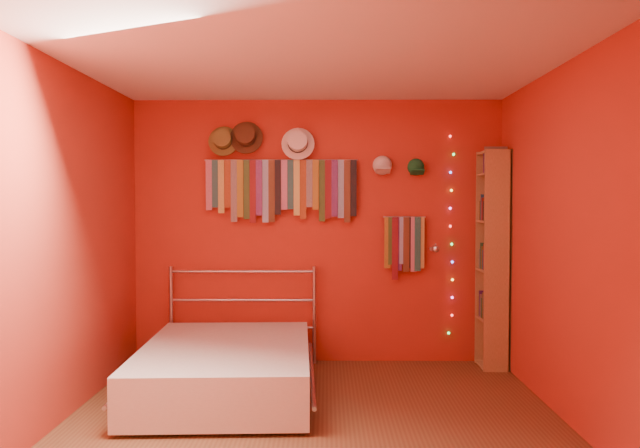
{
  "coord_description": "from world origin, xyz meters",
  "views": [
    {
      "loc": [
        0.09,
        -4.2,
        1.53
      ],
      "look_at": [
        0.03,
        0.9,
        1.35
      ],
      "focal_mm": 35.0,
      "sensor_mm": 36.0,
      "label": 1
    }
  ],
  "objects_px": {
    "bed": "(226,368)",
    "bookshelf": "(497,258)",
    "reading_lamp": "(435,249)",
    "tie_rack": "(282,187)"
  },
  "relations": [
    {
      "from": "bed",
      "to": "bookshelf",
      "type": "bearing_deg",
      "value": 17.38
    },
    {
      "from": "bookshelf",
      "to": "bed",
      "type": "xyz_separation_m",
      "value": [
        -2.36,
        -0.85,
        -0.8
      ]
    },
    {
      "from": "tie_rack",
      "to": "reading_lamp",
      "type": "bearing_deg",
      "value": -6.63
    },
    {
      "from": "reading_lamp",
      "to": "bookshelf",
      "type": "relative_size",
      "value": 0.15
    },
    {
      "from": "bookshelf",
      "to": "bed",
      "type": "distance_m",
      "value": 2.64
    },
    {
      "from": "tie_rack",
      "to": "bookshelf",
      "type": "relative_size",
      "value": 0.72
    },
    {
      "from": "tie_rack",
      "to": "bed",
      "type": "relative_size",
      "value": 0.75
    },
    {
      "from": "tie_rack",
      "to": "bed",
      "type": "bearing_deg",
      "value": -110.37
    },
    {
      "from": "tie_rack",
      "to": "bed",
      "type": "distance_m",
      "value": 1.81
    },
    {
      "from": "reading_lamp",
      "to": "bookshelf",
      "type": "distance_m",
      "value": 0.58
    }
  ]
}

